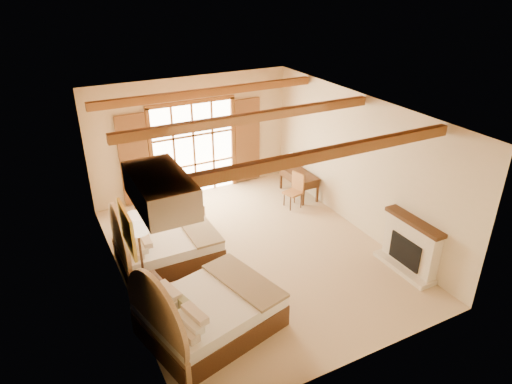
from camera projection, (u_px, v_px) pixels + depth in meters
floor at (252, 253)px, 10.05m from camera, size 7.00×7.00×0.00m
wall_back at (192, 137)px, 12.13m from camera, size 5.50×0.00×5.50m
wall_left at (116, 218)px, 8.21m from camera, size 0.00×7.00×7.00m
wall_right at (358, 163)px, 10.48m from camera, size 0.00×7.00×7.00m
ceiling at (252, 111)px, 8.63m from camera, size 7.00×7.00×0.00m
ceiling_beams at (252, 117)px, 8.69m from camera, size 5.39×4.60×0.18m
french_doors at (194, 150)px, 12.24m from camera, size 3.95×0.08×2.60m
fireplace at (410, 248)px, 9.30m from camera, size 0.46×1.40×1.16m
painting at (127, 229)px, 7.56m from camera, size 0.06×0.95×0.75m
canopy_valance at (160, 190)px, 6.16m from camera, size 0.70×1.40×0.45m
bed_near at (202, 312)px, 7.68m from camera, size 2.53×2.11×1.43m
bed_far at (161, 246)px, 9.56m from camera, size 2.03×1.59×1.34m
nightstand at (148, 295)px, 8.29m from camera, size 0.58×0.58×0.61m
floor_lamp at (138, 229)px, 7.87m from camera, size 0.39×0.39×1.86m
armchair at (157, 208)px, 11.11m from camera, size 1.14×1.15×0.76m
ottoman at (188, 214)px, 11.18m from camera, size 0.77×0.77×0.44m
desk at (299, 183)px, 12.45m from camera, size 0.54×1.25×0.67m
desk_chair at (293, 197)px, 11.87m from camera, size 0.50×0.49×0.92m
desk_lamp at (292, 157)px, 12.57m from camera, size 0.19×0.19×0.37m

